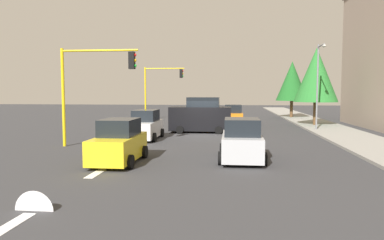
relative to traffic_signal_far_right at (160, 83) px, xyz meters
name	(u,v)px	position (x,y,z in m)	size (l,w,h in m)	color
ground_plane	(200,135)	(14.00, 5.74, -4.21)	(120.00, 120.00, 0.00)	#353538
sidewalk_kerb	(329,129)	(9.00, 16.24, -4.13)	(80.00, 4.00, 0.15)	gray
lane_arrow_near	(106,168)	(25.51, 2.74, -4.20)	(2.40, 1.10, 1.10)	silver
lane_arrow_mid	(23,217)	(31.51, 2.74, -4.20)	(2.40, 1.10, 1.10)	silver
traffic_signal_far_right	(160,83)	(0.00, 0.00, 0.00)	(0.36, 4.59, 5.97)	yellow
traffic_signal_near_right	(92,77)	(20.00, 0.04, -0.17)	(0.36, 4.59, 5.71)	yellow
street_lamp_curbside	(319,77)	(10.39, 14.94, 0.14)	(2.15, 0.28, 7.00)	slate
tree_roadside_far	(292,81)	(-4.00, 15.24, 0.26)	(3.75, 3.75, 6.83)	brown
tree_roadside_mid	(316,75)	(6.00, 15.74, 0.53)	(3.96, 3.96, 7.23)	brown
delivery_van_black	(201,116)	(12.00, 5.63, -2.93)	(2.22, 4.80, 2.77)	black
car_yellow	(119,143)	(24.36, 2.96, -3.31)	(3.94, 2.01, 1.98)	yellow
car_silver	(242,141)	(23.24, 8.51, -3.31)	(3.92, 2.11, 1.98)	#B2B5BA
car_white	(145,126)	(16.39, 2.24, -3.31)	(4.20, 2.00, 1.98)	white
car_orange	(233,116)	(5.63, 8.21, -3.31)	(3.75, 2.08, 1.98)	orange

